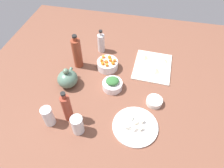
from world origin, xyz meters
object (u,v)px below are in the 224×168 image
at_px(drinking_glass_0, 48,116).
at_px(bottle_1, 101,43).
at_px(drinking_glass_1, 77,125).
at_px(plate_tofu, 135,126).
at_px(bottle_0, 67,108).
at_px(cutting_board, 152,67).
at_px(teapot, 68,78).
at_px(bowl_carrots, 108,65).
at_px(bowl_greens, 112,85).
at_px(bowl_small_side, 154,101).
at_px(bottle_2, 77,53).

bearing_deg(drinking_glass_0, bottle_1, -10.35).
xyz_separation_m(drinking_glass_0, drinking_glass_1, (-0.01, -0.17, -0.00)).
distance_m(plate_tofu, bottle_0, 0.39).
height_order(cutting_board, drinking_glass_1, drinking_glass_1).
distance_m(teapot, bottle_1, 0.41).
distance_m(bowl_carrots, bottle_1, 0.21).
bearing_deg(bottle_1, bowl_carrots, -153.10).
relative_size(bowl_greens, bowl_small_side, 1.32).
bearing_deg(bottle_1, bottle_2, 149.17).
distance_m(plate_tofu, drinking_glass_0, 0.49).
bearing_deg(cutting_board, bowl_carrots, 103.62).
height_order(cutting_board, teapot, teapot).
xyz_separation_m(bowl_small_side, teapot, (0.04, 0.57, 0.04)).
bearing_deg(drinking_glass_0, drinking_glass_1, -94.78).
bearing_deg(bowl_carrots, bottle_1, 26.90).
distance_m(bottle_0, bottle_2, 0.45).
bearing_deg(bowl_carrots, bowl_small_side, -124.77).
xyz_separation_m(plate_tofu, bottle_1, (0.61, 0.35, 0.07)).
distance_m(bowl_greens, bottle_1, 0.40).
height_order(bowl_small_side, teapot, teapot).
bearing_deg(teapot, bottle_2, -2.54).
xyz_separation_m(bowl_greens, bottle_1, (0.36, 0.17, 0.05)).
distance_m(bowl_small_side, drinking_glass_1, 0.48).
bearing_deg(bowl_small_side, drinking_glass_0, 114.77).
relative_size(bowl_small_side, bottle_2, 0.38).
relative_size(bottle_0, drinking_glass_1, 1.93).
distance_m(bowl_greens, drinking_glass_0, 0.44).
bearing_deg(bowl_greens, bowl_carrots, 22.81).
bearing_deg(bottle_1, drinking_glass_0, 169.65).
height_order(bowl_carrots, bottle_0, bottle_0).
relative_size(bottle_2, drinking_glass_1, 2.17).
distance_m(cutting_board, bottle_1, 0.43).
bearing_deg(plate_tofu, teapot, 64.95).
bearing_deg(teapot, bottle_1, -18.05).
height_order(bottle_1, bottle_2, bottle_2).
bearing_deg(bottle_2, bowl_greens, -119.16).
relative_size(teapot, drinking_glass_0, 1.20).
height_order(cutting_board, drinking_glass_0, drinking_glass_0).
bearing_deg(bowl_greens, teapot, 96.28).
height_order(plate_tofu, bowl_greens, bowl_greens).
xyz_separation_m(bowl_greens, bottle_0, (-0.28, 0.19, 0.07)).
distance_m(drinking_glass_0, drinking_glass_1, 0.17).
bearing_deg(plate_tofu, bottle_0, 93.29).
bearing_deg(drinking_glass_0, bowl_small_side, -65.23).
distance_m(bottle_0, drinking_glass_0, 0.12).
relative_size(bowl_carrots, bowl_small_side, 1.49).
xyz_separation_m(bottle_1, drinking_glass_0, (-0.69, 0.13, -0.01)).
xyz_separation_m(cutting_board, drinking_glass_0, (-0.58, 0.53, 0.06)).
distance_m(teapot, drinking_glass_1, 0.36).
xyz_separation_m(cutting_board, bottle_1, (0.10, 0.41, 0.07)).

